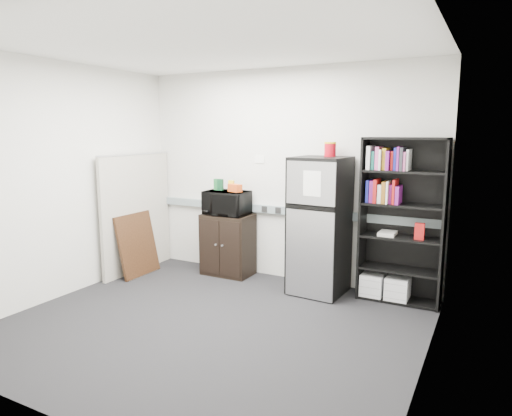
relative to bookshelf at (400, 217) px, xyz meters
The scene contains 18 objects.
floor 2.38m from the bookshelf, 133.90° to the right, with size 4.00×4.00×0.00m, color black.
wall_back 1.56m from the bookshelf, behind, with size 4.00×0.02×2.70m, color silver.
wall_right 1.69m from the bookshelf, 72.54° to the right, with size 0.02×3.50×2.70m, color silver.
wall_left 3.86m from the bookshelf, 155.93° to the right, with size 0.02×3.50×2.70m, color silver.
ceiling 2.78m from the bookshelf, 133.90° to the right, with size 4.00×3.50×0.02m, color white.
electrical_raceway 1.52m from the bookshelf, behind, with size 3.92×0.05×0.10m, color gray.
wall_note 1.95m from the bookshelf, behind, with size 0.14×0.00×0.10m, color white.
bookshelf is the anchor object (origin of this frame).
cubicle_partition 3.45m from the bookshelf, behind, with size 0.06×1.30×1.62m.
cabinet 2.28m from the bookshelf, behind, with size 0.66×0.44×0.82m.
microwave 2.21m from the bookshelf, behind, with size 0.57×0.39×0.31m, color black.
snack_box_a 2.40m from the bookshelf, behind, with size 0.07×0.05×0.15m, color #19592A.
snack_box_b 2.34m from the bookshelf, behind, with size 0.07×0.05×0.15m, color #0C361C.
snack_box_c 2.17m from the bookshelf, behind, with size 0.07×0.05×0.14m, color gold.
snack_bag 2.09m from the bookshelf, behind, with size 0.18×0.10×0.10m, color #D04814.
refrigerator 0.92m from the bookshelf, behind, with size 0.64×0.67×1.62m.
coffee_can 1.11m from the bookshelf, behind, with size 0.14×0.14×0.19m.
framed_poster 3.38m from the bookshelf, 168.93° to the right, with size 0.21×0.65×0.83m.
Camera 1 is at (2.41, -3.59, 1.91)m, focal length 32.00 mm.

